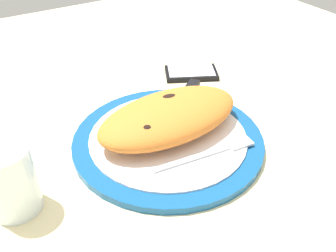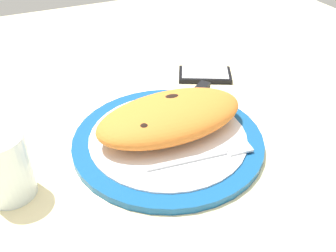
% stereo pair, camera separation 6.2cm
% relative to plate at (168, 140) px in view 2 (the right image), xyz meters
% --- Properties ---
extents(ground_plane, '(1.50, 1.50, 0.03)m').
position_rel_plate_xyz_m(ground_plane, '(0.00, 0.00, -0.02)').
color(ground_plane, beige).
extents(plate, '(0.31, 0.31, 0.02)m').
position_rel_plate_xyz_m(plate, '(0.00, 0.00, 0.00)').
color(plate, navy).
rests_on(plate, ground_plane).
extents(calzone, '(0.26, 0.14, 0.06)m').
position_rel_plate_xyz_m(calzone, '(0.01, 0.01, 0.04)').
color(calzone, orange).
rests_on(calzone, plate).
extents(fork, '(0.17, 0.03, 0.00)m').
position_rel_plate_xyz_m(fork, '(0.04, -0.07, 0.01)').
color(fork, silver).
rests_on(fork, plate).
extents(knife, '(0.19, 0.14, 0.01)m').
position_rel_plate_xyz_m(knife, '(0.08, 0.07, 0.01)').
color(knife, silver).
rests_on(knife, plate).
extents(smartphone, '(0.13, 0.11, 0.01)m').
position_rel_plate_xyz_m(smartphone, '(0.17, 0.18, -0.00)').
color(smartphone, black).
rests_on(smartphone, ground_plane).
extents(water_glass, '(0.07, 0.07, 0.10)m').
position_rel_plate_xyz_m(water_glass, '(-0.25, -0.01, 0.04)').
color(water_glass, silver).
rests_on(water_glass, ground_plane).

